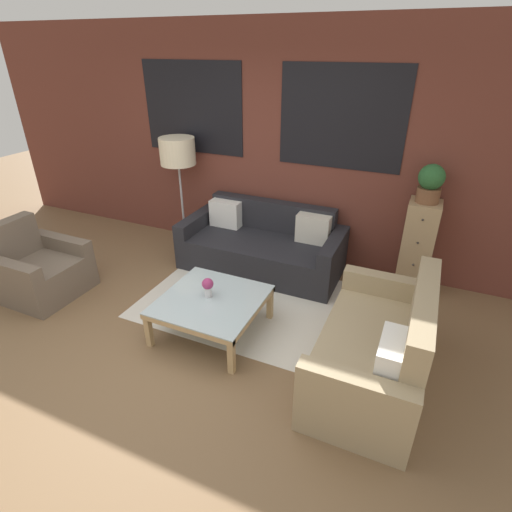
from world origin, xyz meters
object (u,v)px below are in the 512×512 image
Objects in this scene: coffee_table at (211,303)px; floor_lamp at (178,154)px; potted_plant at (430,183)px; flower_vase at (208,286)px; couch_dark at (263,247)px; drawer_cabinet at (417,247)px; armchair_corner at (40,271)px; settee_vintage at (377,351)px.

floor_lamp is at bearing 130.54° from coffee_table.
flower_vase is (-1.73, -1.60, -0.77)m from potted_plant.
flower_vase is (0.02, -1.37, 0.22)m from couch_dark.
couch_dark is 1.39m from coffee_table.
armchair_corner is at bearing -154.72° from drawer_cabinet.
armchair_corner is 2.11× the size of potted_plant.
couch_dark is at bearing -172.39° from potted_plant.
coffee_table is 2.35m from drawer_cabinet.
couch_dark reaches higher than flower_vase.
couch_dark is 1.79m from drawer_cabinet.
floor_lamp is at bearing 151.44° from settee_vintage.
armchair_corner reaches higher than flower_vase.
flower_vase is at bearing 5.36° from armchair_corner.
flower_vase is at bearing -137.30° from potted_plant.
settee_vintage is at bearing -1.62° from flower_vase.
flower_vase is at bearing -49.96° from floor_lamp.
couch_dark is at bearing 37.38° from armchair_corner.
coffee_table is at bearing -136.17° from drawer_cabinet.
floor_lamp is 7.54× the size of flower_vase.
armchair_corner is 4.21m from drawer_cabinet.
floor_lamp is at bearing 65.20° from armchair_corner.
armchair_corner is (-3.66, -0.15, -0.03)m from settee_vintage.
potted_plant is (0.00, 0.00, 0.73)m from drawer_cabinet.
settee_vintage is 7.79× the size of flower_vase.
potted_plant is (0.14, 1.64, 0.95)m from settee_vintage.
coffee_table is 0.63× the size of floor_lamp.
coffee_table is (0.07, -1.39, 0.05)m from couch_dark.
flower_vase is at bearing 151.42° from coffee_table.
floor_lamp is (-1.32, 1.54, 0.95)m from coffee_table.
potted_plant reaches higher than armchair_corner.
drawer_cabinet is at bearing 42.70° from flower_vase.
couch_dark is 2.57m from armchair_corner.
floor_lamp is (-1.25, 0.15, 1.00)m from couch_dark.
drawer_cabinet reaches higher than armchair_corner.
coffee_table is 0.17m from flower_vase.
armchair_corner is (-2.04, -1.56, -0.00)m from couch_dark.
couch_dark is 1.61m from floor_lamp.
floor_lamp is at bearing 130.04° from flower_vase.
floor_lamp is (-2.87, 1.56, 0.97)m from settee_vintage.
armchair_corner is at bearing -142.62° from couch_dark.
flower_vase is (-1.73, -1.60, -0.03)m from drawer_cabinet.
settee_vintage reaches higher than coffee_table.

